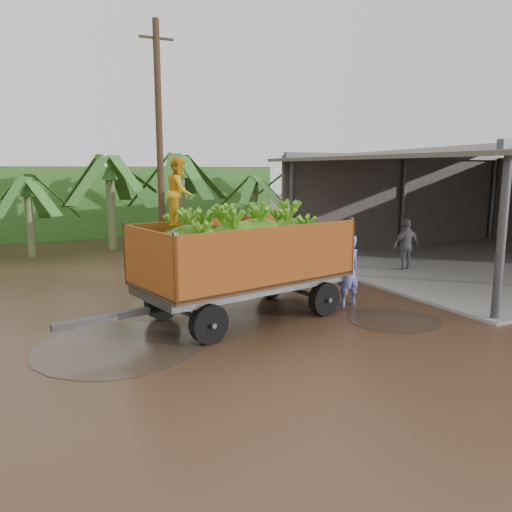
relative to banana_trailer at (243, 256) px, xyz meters
The scene contains 8 objects.
ground 1.72m from the banana_trailer, 103.50° to the left, with size 100.00×100.00×0.00m, color black.
packing_shed 11.90m from the banana_trailer, 12.81° to the left, with size 12.78×10.80×4.76m.
hedge_north 17.01m from the banana_trailer, 97.46° to the left, with size 22.00×3.00×3.60m, color #2D661E.
banana_trailer is the anchor object (origin of this frame).
man_blue 2.91m from the banana_trailer, ahead, with size 0.67×0.44×1.84m, color #6F72CB.
man_grey 7.65m from the banana_trailer, 18.64° to the left, with size 1.06×0.44×1.81m, color slate.
utility_pole 7.97m from the banana_trailer, 88.76° to the left, with size 1.20×0.24×8.55m.
banana_plants 9.20m from the banana_trailer, 122.29° to the left, with size 24.89×19.94×4.33m.
Camera 1 is at (-4.55, -11.23, 3.47)m, focal length 35.00 mm.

